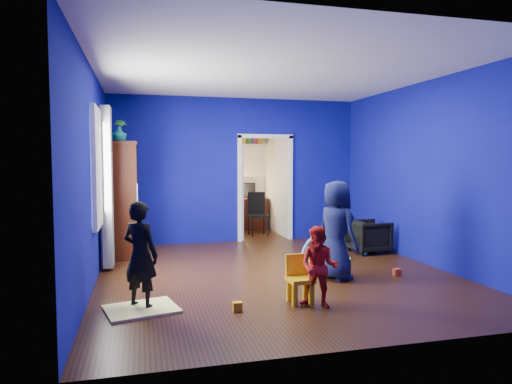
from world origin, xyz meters
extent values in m
cube|color=black|center=(0.00, 0.00, 0.00)|extent=(5.00, 5.50, 0.01)
cube|color=white|center=(0.00, 0.00, 2.90)|extent=(5.00, 5.50, 0.01)
cube|color=navy|center=(0.00, 2.75, 1.45)|extent=(5.00, 0.02, 2.90)
cube|color=navy|center=(0.00, -2.75, 1.45)|extent=(5.00, 0.02, 2.90)
cube|color=navy|center=(-2.50, 0.00, 1.45)|extent=(0.02, 5.50, 2.90)
cube|color=navy|center=(2.50, 0.00, 1.45)|extent=(0.02, 5.50, 2.90)
imported|color=black|center=(2.06, 1.06, 0.29)|extent=(0.68, 0.66, 0.58)
imported|color=black|center=(-1.90, -1.11, 0.60)|extent=(0.52, 0.50, 1.20)
imported|color=black|center=(0.74, -0.49, 0.69)|extent=(0.65, 0.78, 1.37)
imported|color=red|center=(0.04, -1.58, 0.46)|extent=(0.56, 0.54, 0.91)
imported|color=#0C4E61|center=(-2.22, 1.62, 2.08)|extent=(0.27, 0.27, 0.25)
imported|color=#388F34|center=(-2.22, 2.14, 2.17)|extent=(0.29, 0.29, 0.41)
cube|color=#3B0E09|center=(-2.22, 1.92, 0.98)|extent=(0.58, 1.14, 1.96)
cube|color=silver|center=(-2.18, 1.92, 1.02)|extent=(0.46, 0.70, 0.54)
cube|color=#F2E07A|center=(-1.90, -1.21, 0.01)|extent=(0.87, 0.76, 0.03)
sphere|color=yellow|center=(0.69, -0.24, 0.18)|extent=(0.36, 0.36, 0.36)
cube|color=yellow|center=(-0.11, -1.38, 0.25)|extent=(0.30, 0.30, 0.50)
cylinder|color=#429822|center=(1.03, 0.74, 0.01)|extent=(0.96, 0.96, 0.03)
torus|color=#3F8CD8|center=(1.03, 0.74, 0.02)|extent=(0.84, 0.27, 0.86)
cube|color=white|center=(-2.48, 0.35, 1.55)|extent=(0.03, 0.95, 1.55)
cube|color=slate|center=(-2.37, 0.90, 1.25)|extent=(0.14, 0.42, 2.40)
cube|color=white|center=(0.60, 2.75, 1.05)|extent=(1.16, 0.10, 2.10)
cube|color=#3D140A|center=(0.60, 4.26, 0.38)|extent=(0.88, 0.44, 0.75)
cube|color=black|center=(0.60, 4.38, 0.95)|extent=(0.40, 0.05, 0.32)
sphere|color=#FFD88C|center=(0.32, 4.32, 0.93)|extent=(0.14, 0.14, 0.14)
cube|color=black|center=(0.60, 3.30, 0.46)|extent=(0.40, 0.40, 0.92)
cube|color=white|center=(0.60, 4.37, 2.02)|extent=(0.88, 0.24, 0.04)
cube|color=#D74723|center=(1.66, -0.55, 0.05)|extent=(0.10, 0.08, 0.10)
sphere|color=#2882E3|center=(1.85, 0.82, 0.06)|extent=(0.11, 0.11, 0.11)
cube|color=orange|center=(-0.88, -1.49, 0.05)|extent=(0.10, 0.08, 0.10)
sphere|color=green|center=(0.94, 0.90, 0.06)|extent=(0.11, 0.11, 0.11)
camera|label=1|loc=(-1.89, -6.28, 1.65)|focal=32.00mm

